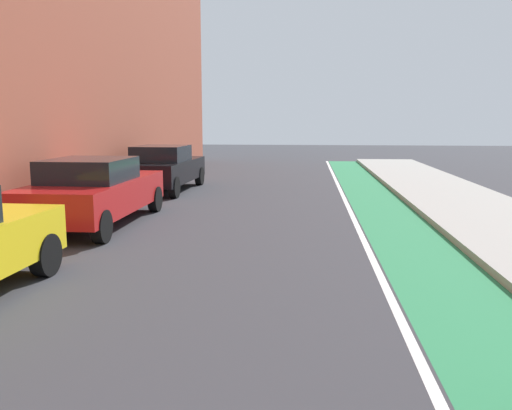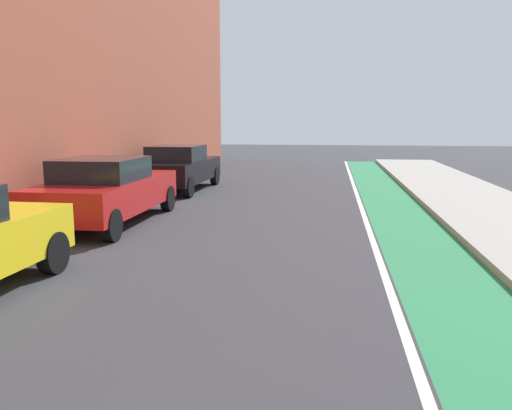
% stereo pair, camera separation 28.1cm
% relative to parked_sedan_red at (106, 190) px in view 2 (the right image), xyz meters
% --- Properties ---
extents(ground_plane, '(81.65, 81.65, 0.00)m').
position_rel_parked_sedan_red_xyz_m(ground_plane, '(3.31, -0.83, -0.79)').
color(ground_plane, '#38383D').
extents(bike_lane_paint, '(1.60, 37.11, 0.00)m').
position_rel_parked_sedan_red_xyz_m(bike_lane_paint, '(6.88, 1.17, -0.79)').
color(bike_lane_paint, '#2D8451').
rests_on(bike_lane_paint, ground).
extents(lane_divider_stripe, '(0.12, 37.11, 0.00)m').
position_rel_parked_sedan_red_xyz_m(lane_divider_stripe, '(5.98, 1.17, -0.79)').
color(lane_divider_stripe, white).
rests_on(lane_divider_stripe, ground).
extents(sidewalk_right, '(3.12, 37.11, 0.14)m').
position_rel_parked_sedan_red_xyz_m(sidewalk_right, '(9.24, 1.17, -0.72)').
color(sidewalk_right, '#A8A59E').
rests_on(sidewalk_right, ground).
extents(parked_sedan_red, '(1.98, 4.77, 1.53)m').
position_rel_parked_sedan_red_xyz_m(parked_sedan_red, '(0.00, 0.00, 0.00)').
color(parked_sedan_red, red).
rests_on(parked_sedan_red, ground).
extents(parked_sedan_black, '(2.00, 4.56, 1.53)m').
position_rel_parked_sedan_red_xyz_m(parked_sedan_black, '(-0.00, 5.99, -0.00)').
color(parked_sedan_black, black).
rests_on(parked_sedan_black, ground).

